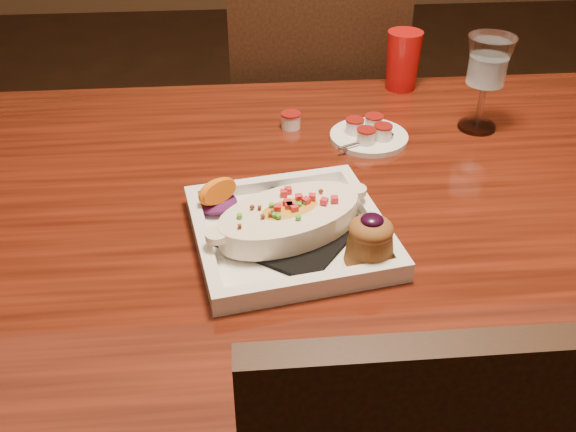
{
  "coord_description": "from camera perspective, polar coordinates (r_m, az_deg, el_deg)",
  "views": [
    {
      "loc": [
        -0.19,
        -0.86,
        1.3
      ],
      "look_at": [
        -0.12,
        -0.09,
        0.77
      ],
      "focal_mm": 40.0,
      "sensor_mm": 36.0,
      "label": 1
    }
  ],
  "objects": [
    {
      "name": "plate",
      "position": [
        0.91,
        0.73,
        -0.87
      ],
      "size": [
        0.31,
        0.31,
        0.08
      ],
      "rotation": [
        0.0,
        0.0,
        0.17
      ],
      "color": "white",
      "rests_on": "table"
    },
    {
      "name": "goblet",
      "position": [
        1.23,
        17.33,
        12.58
      ],
      "size": [
        0.08,
        0.08,
        0.18
      ],
      "color": "silver",
      "rests_on": "table"
    },
    {
      "name": "table",
      "position": [
        1.09,
        5.91,
        -2.06
      ],
      "size": [
        1.5,
        0.9,
        0.75
      ],
      "color": "maroon",
      "rests_on": "floor"
    },
    {
      "name": "red_tumbler",
      "position": [
        1.4,
        10.17,
        13.45
      ],
      "size": [
        0.07,
        0.07,
        0.12
      ],
      "primitive_type": "cone",
      "color": "red",
      "rests_on": "table"
    },
    {
      "name": "creamer_loose",
      "position": [
        1.22,
        0.25,
        8.52
      ],
      "size": [
        0.04,
        0.04,
        0.03
      ],
      "color": "white",
      "rests_on": "table"
    },
    {
      "name": "saucer",
      "position": [
        1.19,
        7.18,
        7.2
      ],
      "size": [
        0.14,
        0.14,
        0.1
      ],
      "color": "white",
      "rests_on": "table"
    },
    {
      "name": "chair_far",
      "position": [
        1.7,
        2.02,
        6.67
      ],
      "size": [
        0.42,
        0.42,
        0.93
      ],
      "rotation": [
        0.0,
        0.0,
        3.14
      ],
      "color": "black",
      "rests_on": "floor"
    }
  ]
}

